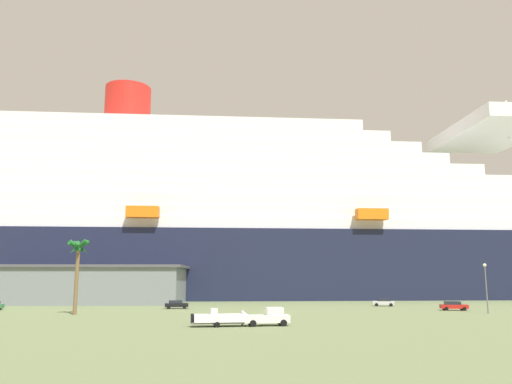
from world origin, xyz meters
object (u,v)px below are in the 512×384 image
object	(u,v)px
pickup_truck	(268,317)
parked_car_red_hatchback	(454,306)
parked_car_black_coupe	(176,304)
cruise_ship	(244,230)
street_lamp	(486,281)
palm_tree	(78,255)
parked_car_silver_sedan	(384,302)
small_boat_on_trailer	(225,318)

from	to	relation	value
pickup_truck	parked_car_red_hatchback	xyz separation A→B (m)	(34.47, 29.00, -0.21)
parked_car_black_coupe	cruise_ship	bearing A→B (deg)	75.67
pickup_truck	street_lamp	size ratio (longest dim) A/B	0.72
palm_tree	street_lamp	distance (m)	67.04
pickup_truck	parked_car_silver_sedan	bearing A→B (deg)	59.21
small_boat_on_trailer	palm_tree	size ratio (longest dim) A/B	0.69
parked_car_red_hatchback	street_lamp	bearing A→B (deg)	-74.53
cruise_ship	parked_car_black_coupe	xyz separation A→B (m)	(-12.34, -48.29, -18.75)
parked_car_red_hatchback	cruise_ship	bearing A→B (deg)	125.41
pickup_truck	palm_tree	distance (m)	36.68
street_lamp	parked_car_red_hatchback	xyz separation A→B (m)	(-2.31, 8.35, -4.45)
palm_tree	pickup_truck	bearing A→B (deg)	-32.49
small_boat_on_trailer	parked_car_black_coupe	xyz separation A→B (m)	(-10.91, 35.40, -0.13)
palm_tree	street_lamp	bearing A→B (deg)	1.26
pickup_truck	palm_tree	world-z (taller)	palm_tree
cruise_ship	pickup_truck	world-z (taller)	cruise_ship
pickup_truck	parked_car_black_coupe	size ratio (longest dim) A/B	1.27
small_boat_on_trailer	palm_tree	world-z (taller)	palm_tree
palm_tree	parked_car_black_coupe	world-z (taller)	palm_tree
cruise_ship	parked_car_black_coupe	distance (m)	53.25
pickup_truck	parked_car_black_coupe	xyz separation A→B (m)	(-16.17, 34.58, -0.21)
small_boat_on_trailer	parked_car_red_hatchback	bearing A→B (deg)	36.90
pickup_truck	parked_car_red_hatchback	distance (m)	45.04
cruise_ship	parked_car_red_hatchback	size ratio (longest dim) A/B	61.12
small_boat_on_trailer	parked_car_silver_sedan	size ratio (longest dim) A/B	1.81
palm_tree	parked_car_black_coupe	distance (m)	22.50
cruise_ship	small_boat_on_trailer	xyz separation A→B (m)	(-1.43, -83.69, -18.62)
pickup_truck	cruise_ship	bearing A→B (deg)	92.65
small_boat_on_trailer	parked_car_red_hatchback	xyz separation A→B (m)	(39.73, 29.82, -0.13)
cruise_ship	street_lamp	bearing A→B (deg)	-56.87
pickup_truck	palm_tree	size ratio (longest dim) A/B	0.49
small_boat_on_trailer	street_lamp	size ratio (longest dim) A/B	1.02
palm_tree	parked_car_red_hatchback	bearing A→B (deg)	8.65
street_lamp	small_boat_on_trailer	bearing A→B (deg)	-152.94
cruise_ship	parked_car_silver_sedan	distance (m)	53.12
palm_tree	parked_car_red_hatchback	distance (m)	65.89
parked_car_black_coupe	street_lamp	bearing A→B (deg)	-14.73
cruise_ship	street_lamp	world-z (taller)	cruise_ship
street_lamp	parked_car_silver_sedan	world-z (taller)	street_lamp
street_lamp	palm_tree	bearing A→B (deg)	-178.74
parked_car_red_hatchback	parked_car_black_coupe	world-z (taller)	same
pickup_truck	parked_car_red_hatchback	world-z (taller)	pickup_truck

